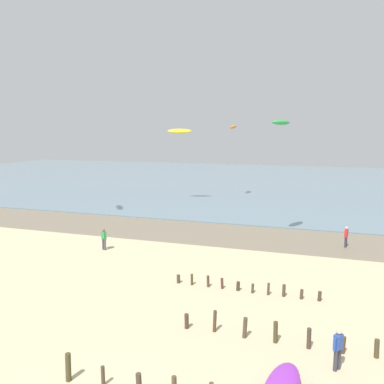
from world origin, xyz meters
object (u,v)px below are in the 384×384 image
Objects in this scene: person_nearest_camera at (346,236)px; kite_aloft_1 at (281,122)px; kite_aloft_3 at (233,127)px; person_mid_beach at (104,239)px; person_left_flank at (338,348)px; kite_aloft_2 at (180,131)px.

kite_aloft_1 reaches higher than person_nearest_camera.
kite_aloft_1 is 1.02× the size of kite_aloft_3.
person_mid_beach and person_left_flank have the same top height.
person_mid_beach is at bearing 142.19° from kite_aloft_1.
person_nearest_camera is 0.64× the size of kite_aloft_1.
kite_aloft_1 is at bearing 102.51° from person_left_flank.
person_left_flank is 0.65× the size of kite_aloft_3.
kite_aloft_1 reaches higher than kite_aloft_2.
kite_aloft_2 is at bearing 128.61° from kite_aloft_3.
kite_aloft_3 reaches higher than person_nearest_camera.
kite_aloft_3 reaches higher than person_left_flank.
kite_aloft_1 reaches higher than kite_aloft_3.
kite_aloft_3 is (-13.48, 19.84, 8.92)m from person_nearest_camera.
person_left_flank is at bearing -33.31° from person_mid_beach.
kite_aloft_2 is 7.90m from kite_aloft_3.
person_left_flank is 20.73m from kite_aloft_1.
person_nearest_camera and person_left_flank have the same top height.
person_nearest_camera is 0.55× the size of kite_aloft_2.
person_left_flank is 0.55× the size of kite_aloft_2.
kite_aloft_1 is at bearing -61.12° from kite_aloft_2.
person_nearest_camera is 25.59m from kite_aloft_3.
kite_aloft_1 reaches higher than person_mid_beach.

